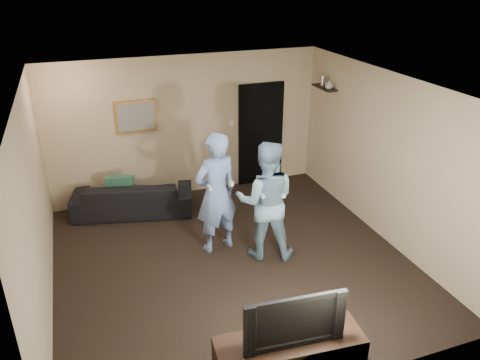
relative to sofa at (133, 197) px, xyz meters
name	(u,v)px	position (x,y,z in m)	size (l,w,h in m)	color
ground	(232,260)	(1.14, -2.01, -0.30)	(5.00, 5.00, 0.00)	black
ceiling	(230,87)	(1.14, -2.01, 2.30)	(5.00, 5.00, 0.04)	silver
wall_back	(187,127)	(1.14, 0.49, 1.00)	(5.00, 0.04, 2.60)	tan
wall_front	(320,290)	(1.14, -4.51, 1.00)	(5.00, 0.04, 2.60)	tan
wall_left	(35,211)	(-1.36, -2.01, 1.00)	(0.04, 5.00, 2.60)	tan
wall_right	(385,158)	(3.64, -2.01, 1.00)	(0.04, 5.00, 2.60)	tan
sofa	(133,197)	(0.00, 0.00, 0.00)	(2.04, 0.80, 0.60)	black
throw_pillow	(121,189)	(-0.20, 0.00, 0.18)	(0.48, 0.15, 0.48)	#174634
painting_frame	(136,116)	(0.24, 0.46, 1.30)	(0.72, 0.05, 0.57)	olive
painting_canvas	(136,117)	(0.24, 0.44, 1.30)	(0.62, 0.01, 0.47)	slate
doorway	(261,134)	(2.59, 0.46, 0.70)	(0.90, 0.06, 2.00)	black
light_switch	(231,123)	(1.99, 0.46, 1.00)	(0.08, 0.02, 0.12)	silver
wall_shelf	(324,88)	(3.53, -0.21, 1.69)	(0.20, 0.60, 0.03)	black
shelf_vase	(329,84)	(3.53, -0.37, 1.78)	(0.15, 0.15, 0.15)	#B5B4B9
shelf_figurine	(323,81)	(3.53, -0.13, 1.80)	(0.06, 0.06, 0.18)	#BBBABF
tv_console	(289,359)	(1.00, -4.25, -0.05)	(1.54, 0.50, 0.55)	black
television	(291,316)	(1.00, -4.25, 0.53)	(1.04, 0.14, 0.60)	black
wii_player_left	(216,193)	(1.04, -1.61, 0.64)	(0.77, 0.59, 1.88)	#7491C9
wii_player_right	(266,201)	(1.66, -2.01, 0.61)	(1.07, 0.96, 1.81)	#7D9FB6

